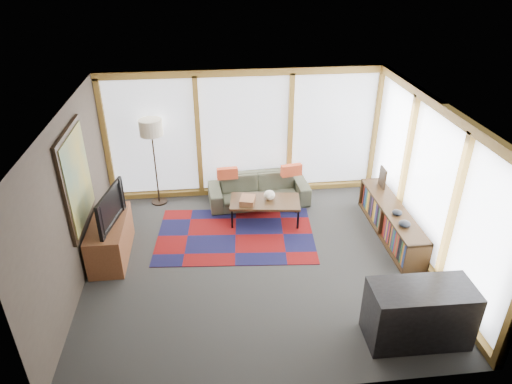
{
  "coord_description": "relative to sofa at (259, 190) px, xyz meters",
  "views": [
    {
      "loc": [
        -0.72,
        -6.02,
        4.64
      ],
      "look_at": [
        0.0,
        0.4,
        1.1
      ],
      "focal_mm": 32.0,
      "sensor_mm": 36.0,
      "label": 1
    }
  ],
  "objects": [
    {
      "name": "ground",
      "position": [
        -0.23,
        -1.95,
        -0.29
      ],
      "size": [
        5.5,
        5.5,
        0.0
      ],
      "primitive_type": "plane",
      "color": "#2A2A28",
      "rests_on": "ground"
    },
    {
      "name": "room_envelope",
      "position": [
        0.27,
        -1.39,
        1.25
      ],
      "size": [
        5.52,
        5.02,
        2.62
      ],
      "color": "#3B3129",
      "rests_on": "ground"
    },
    {
      "name": "rug",
      "position": [
        -0.55,
        -1.13,
        -0.28
      ],
      "size": [
        2.93,
        2.02,
        0.01
      ],
      "primitive_type": "cube",
      "rotation": [
        0.0,
        0.0,
        -0.08
      ],
      "color": "#650C0D",
      "rests_on": "ground"
    },
    {
      "name": "sofa",
      "position": [
        0.0,
        0.0,
        0.0
      ],
      "size": [
        2.03,
        0.9,
        0.58
      ],
      "primitive_type": "imported",
      "rotation": [
        0.0,
        0.0,
        0.06
      ],
      "color": "#393D2D",
      "rests_on": "ground"
    },
    {
      "name": "pillow_left",
      "position": [
        -0.62,
        0.01,
        0.4
      ],
      "size": [
        0.42,
        0.15,
        0.23
      ],
      "primitive_type": "cube",
      "rotation": [
        0.0,
        0.0,
        0.08
      ],
      "color": "#C84625",
      "rests_on": "sofa"
    },
    {
      "name": "pillow_right",
      "position": [
        0.65,
        0.01,
        0.4
      ],
      "size": [
        0.43,
        0.2,
        0.23
      ],
      "primitive_type": "cube",
      "rotation": [
        0.0,
        0.0,
        0.19
      ],
      "color": "#C84625",
      "rests_on": "sofa"
    },
    {
      "name": "floor_lamp",
      "position": [
        -2.01,
        0.24,
        0.6
      ],
      "size": [
        0.45,
        0.45,
        1.77
      ],
      "primitive_type": null,
      "color": "#302319",
      "rests_on": "ground"
    },
    {
      "name": "coffee_table",
      "position": [
        0.04,
        -0.69,
        -0.08
      ],
      "size": [
        1.36,
        0.8,
        0.43
      ],
      "primitive_type": null,
      "rotation": [
        0.0,
        0.0,
        -0.13
      ],
      "color": "#31220F",
      "rests_on": "ground"
    },
    {
      "name": "book_stack",
      "position": [
        -0.29,
        -0.73,
        0.19
      ],
      "size": [
        0.33,
        0.38,
        0.11
      ],
      "primitive_type": "cube",
      "rotation": [
        0.0,
        0.0,
        -0.26
      ],
      "color": "brown",
      "rests_on": "coffee_table"
    },
    {
      "name": "vase",
      "position": [
        0.13,
        -0.64,
        0.23
      ],
      "size": [
        0.23,
        0.23,
        0.18
      ],
      "primitive_type": "ellipsoid",
      "rotation": [
        0.0,
        0.0,
        0.11
      ],
      "color": "silver",
      "rests_on": "coffee_table"
    },
    {
      "name": "bookshelf",
      "position": [
        2.2,
        -1.43,
        -0.0
      ],
      "size": [
        0.42,
        2.29,
        0.57
      ],
      "primitive_type": null,
      "color": "#31220F",
      "rests_on": "ground"
    },
    {
      "name": "bowl_a",
      "position": [
        2.16,
        -2.02,
        0.33
      ],
      "size": [
        0.24,
        0.24,
        0.1
      ],
      "primitive_type": "ellipsoid",
      "rotation": [
        0.0,
        0.0,
        -0.26
      ],
      "color": "black",
      "rests_on": "bookshelf"
    },
    {
      "name": "bowl_b",
      "position": [
        2.18,
        -1.66,
        0.33
      ],
      "size": [
        0.2,
        0.2,
        0.09
      ],
      "primitive_type": "ellipsoid",
      "rotation": [
        0.0,
        0.0,
        0.22
      ],
      "color": "black",
      "rests_on": "bookshelf"
    },
    {
      "name": "shelf_picture",
      "position": [
        2.27,
        -0.64,
        0.47
      ],
      "size": [
        0.04,
        0.29,
        0.38
      ],
      "primitive_type": "cube",
      "rotation": [
        0.0,
        0.0,
        -0.01
      ],
      "color": "black",
      "rests_on": "bookshelf"
    },
    {
      "name": "tv_console",
      "position": [
        -2.65,
        -1.5,
        0.04
      ],
      "size": [
        0.55,
        1.33,
        0.66
      ],
      "primitive_type": "cube",
      "color": "brown",
      "rests_on": "ground"
    },
    {
      "name": "television",
      "position": [
        -2.64,
        -1.54,
        0.67
      ],
      "size": [
        0.33,
        1.05,
        0.6
      ],
      "primitive_type": "imported",
      "rotation": [
        0.0,
        0.0,
        1.38
      ],
      "color": "black",
      "rests_on": "tv_console"
    },
    {
      "name": "bar_counter",
      "position": [
        1.65,
        -3.81,
        0.13
      ],
      "size": [
        1.33,
        0.64,
        0.84
      ],
      "primitive_type": "cube",
      "rotation": [
        0.0,
        0.0,
        -0.02
      ],
      "color": "black",
      "rests_on": "ground"
    }
  ]
}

